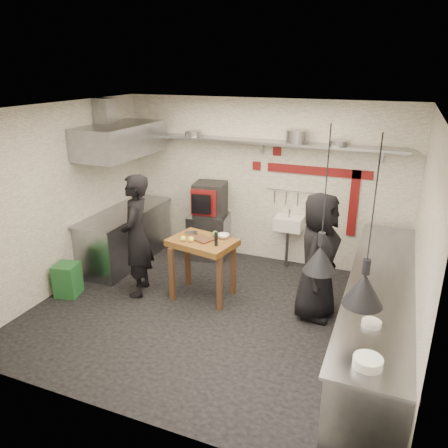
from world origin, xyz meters
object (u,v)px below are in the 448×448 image
at_px(green_bin, 68,280).
at_px(chef_left, 136,236).
at_px(prep_table, 203,268).
at_px(chef_right, 318,257).
at_px(oven_stand, 209,236).
at_px(combi_oven, 210,199).

relative_size(green_bin, chef_left, 0.27).
xyz_separation_m(prep_table, chef_right, (1.66, 0.11, 0.43)).
distance_m(chef_left, chef_right, 2.63).
xyz_separation_m(prep_table, chef_left, (-0.95, -0.26, 0.47)).
relative_size(green_bin, prep_table, 0.54).
distance_m(oven_stand, green_bin, 2.54).
bearing_deg(green_bin, prep_table, 20.83).
relative_size(prep_table, chef_right, 0.52).
bearing_deg(green_bin, chef_left, 26.14).
distance_m(combi_oven, prep_table, 1.61).
relative_size(green_bin, chef_right, 0.28).
bearing_deg(oven_stand, prep_table, -78.91).
bearing_deg(chef_right, oven_stand, 65.61).
relative_size(chef_left, chef_right, 1.05).
height_order(green_bin, chef_right, chef_right).
xyz_separation_m(oven_stand, chef_left, (-0.44, -1.64, 0.53)).
height_order(chef_left, chef_right, chef_left).
height_order(combi_oven, prep_table, combi_oven).
distance_m(combi_oven, chef_right, 2.51).
relative_size(combi_oven, chef_left, 0.31).
bearing_deg(chef_right, chef_left, 104.04).
bearing_deg(combi_oven, prep_table, -79.84).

